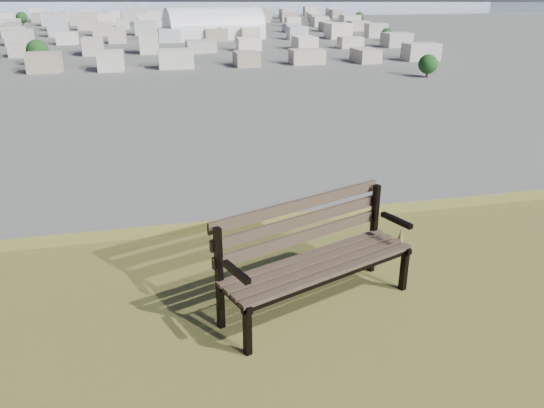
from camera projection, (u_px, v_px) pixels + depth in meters
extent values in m
cube|color=#48362A|center=(333.00, 273.00, 4.89)|extent=(1.88, 0.79, 0.04)
cube|color=#48362A|center=(324.00, 267.00, 4.99)|extent=(1.88, 0.79, 0.04)
cube|color=#48362A|center=(315.00, 261.00, 5.09)|extent=(1.88, 0.79, 0.04)
cube|color=#48362A|center=(307.00, 256.00, 5.19)|extent=(1.88, 0.79, 0.04)
cube|color=#48362A|center=(302.00, 237.00, 5.19)|extent=(1.86, 0.74, 0.11)
cube|color=#48362A|center=(301.00, 221.00, 5.15)|extent=(1.86, 0.74, 0.11)
cube|color=#48362A|center=(299.00, 205.00, 5.11)|extent=(1.86, 0.74, 0.11)
cube|color=black|center=(247.00, 330.00, 4.47)|extent=(0.07, 0.08, 0.48)
cube|color=black|center=(219.00, 279.00, 4.74)|extent=(0.07, 0.08, 1.01)
cube|color=black|center=(234.00, 297.00, 4.56)|extent=(0.25, 0.53, 0.05)
cube|color=black|center=(236.00, 272.00, 4.42)|extent=(0.19, 0.39, 0.05)
cube|color=black|center=(404.00, 269.00, 5.45)|extent=(0.07, 0.08, 0.48)
cube|color=black|center=(374.00, 229.00, 5.71)|extent=(0.07, 0.08, 1.01)
cube|color=black|center=(390.00, 242.00, 5.54)|extent=(0.25, 0.53, 0.05)
cube|color=black|center=(397.00, 220.00, 5.39)|extent=(0.19, 0.39, 0.05)
cube|color=black|center=(334.00, 278.00, 4.90)|extent=(1.86, 0.74, 0.04)
cube|color=black|center=(306.00, 260.00, 5.22)|extent=(1.86, 0.74, 0.04)
cone|color=brown|center=(401.00, 234.00, 6.55)|extent=(0.08, 0.08, 0.18)
cube|color=silver|center=(214.00, 34.00, 299.13)|extent=(56.87, 31.85, 5.97)
cylinder|color=silver|center=(214.00, 28.00, 297.99)|extent=(56.87, 31.85, 22.67)
cube|color=#B5A99B|center=(41.00, 62.00, 183.93)|extent=(11.00, 11.00, 7.00)
cube|color=#B8A792|center=(112.00, 60.00, 188.97)|extent=(11.00, 11.00, 7.00)
cube|color=#B0B1B5|center=(180.00, 58.00, 194.00)|extent=(11.00, 11.00, 7.00)
cube|color=beige|center=(245.00, 56.00, 199.04)|extent=(11.00, 11.00, 7.00)
cube|color=gray|center=(306.00, 55.00, 204.07)|extent=(11.00, 11.00, 7.00)
cube|color=silver|center=(364.00, 53.00, 209.11)|extent=(11.00, 11.00, 7.00)
cube|color=#B0AAA0|center=(420.00, 51.00, 214.15)|extent=(11.00, 11.00, 7.00)
cube|color=#B0B1B5|center=(30.00, 48.00, 226.44)|extent=(11.00, 11.00, 7.00)
cube|color=beige|center=(89.00, 46.00, 231.47)|extent=(11.00, 11.00, 7.00)
cube|color=gray|center=(145.00, 45.00, 236.51)|extent=(11.00, 11.00, 7.00)
cube|color=silver|center=(199.00, 44.00, 241.55)|extent=(11.00, 11.00, 7.00)
cube|color=#B0AAA0|center=(251.00, 43.00, 246.58)|extent=(11.00, 11.00, 7.00)
cube|color=beige|center=(300.00, 42.00, 251.62)|extent=(11.00, 11.00, 7.00)
cube|color=#B5A99B|center=(348.00, 41.00, 256.65)|extent=(11.00, 11.00, 7.00)
cube|color=#B8A792|center=(394.00, 40.00, 261.69)|extent=(11.00, 11.00, 7.00)
cube|color=silver|center=(23.00, 38.00, 268.95)|extent=(11.00, 11.00, 7.00)
cube|color=#B0AAA0|center=(73.00, 37.00, 273.98)|extent=(11.00, 11.00, 7.00)
cube|color=beige|center=(121.00, 36.00, 279.02)|extent=(11.00, 11.00, 7.00)
cube|color=#B5A99B|center=(167.00, 35.00, 284.05)|extent=(11.00, 11.00, 7.00)
cube|color=#B8A792|center=(212.00, 34.00, 289.09)|extent=(11.00, 11.00, 7.00)
cube|color=#B0B1B5|center=(255.00, 34.00, 294.12)|extent=(11.00, 11.00, 7.00)
cube|color=beige|center=(296.00, 33.00, 299.16)|extent=(11.00, 11.00, 7.00)
cube|color=gray|center=(336.00, 32.00, 304.19)|extent=(11.00, 11.00, 7.00)
cube|color=silver|center=(375.00, 31.00, 309.23)|extent=(11.00, 11.00, 7.00)
cube|color=#B8A792|center=(18.00, 31.00, 311.45)|extent=(11.00, 11.00, 7.00)
cube|color=#B0B1B5|center=(61.00, 30.00, 316.49)|extent=(11.00, 11.00, 7.00)
cube|color=beige|center=(103.00, 30.00, 321.52)|extent=(11.00, 11.00, 7.00)
cube|color=gray|center=(143.00, 29.00, 326.56)|extent=(11.00, 11.00, 7.00)
cube|color=silver|center=(183.00, 28.00, 331.59)|extent=(11.00, 11.00, 7.00)
cube|color=#B0AAA0|center=(221.00, 28.00, 336.63)|extent=(11.00, 11.00, 7.00)
cube|color=beige|center=(258.00, 27.00, 341.67)|extent=(11.00, 11.00, 7.00)
cube|color=#B5A99B|center=(293.00, 26.00, 346.70)|extent=(11.00, 11.00, 7.00)
cube|color=#B8A792|center=(328.00, 26.00, 351.74)|extent=(11.00, 11.00, 7.00)
cube|color=#B0B1B5|center=(362.00, 25.00, 356.77)|extent=(11.00, 11.00, 7.00)
cube|color=#B0AAA0|center=(14.00, 26.00, 353.96)|extent=(11.00, 11.00, 7.00)
cube|color=beige|center=(52.00, 25.00, 358.99)|extent=(11.00, 11.00, 7.00)
cube|color=#B5A99B|center=(89.00, 25.00, 364.03)|extent=(11.00, 11.00, 7.00)
cube|color=#B8A792|center=(125.00, 24.00, 369.07)|extent=(11.00, 11.00, 7.00)
cube|color=#B0B1B5|center=(160.00, 23.00, 374.10)|extent=(11.00, 11.00, 7.00)
cube|color=beige|center=(194.00, 23.00, 379.14)|extent=(11.00, 11.00, 7.00)
cube|color=gray|center=(227.00, 22.00, 384.17)|extent=(11.00, 11.00, 7.00)
cube|color=silver|center=(260.00, 22.00, 389.21)|extent=(11.00, 11.00, 7.00)
cube|color=#B0AAA0|center=(291.00, 22.00, 394.24)|extent=(11.00, 11.00, 7.00)
cube|color=beige|center=(322.00, 21.00, 399.28)|extent=(11.00, 11.00, 7.00)
cube|color=#B5A99B|center=(352.00, 21.00, 404.31)|extent=(11.00, 11.00, 7.00)
cube|color=gray|center=(11.00, 21.00, 396.47)|extent=(11.00, 11.00, 7.00)
cube|color=silver|center=(45.00, 21.00, 401.50)|extent=(11.00, 11.00, 7.00)
cube|color=#B0AAA0|center=(78.00, 20.00, 406.54)|extent=(11.00, 11.00, 7.00)
cube|color=beige|center=(111.00, 20.00, 411.57)|extent=(11.00, 11.00, 7.00)
cube|color=#B5A99B|center=(142.00, 20.00, 416.61)|extent=(11.00, 11.00, 7.00)
cube|color=#B8A792|center=(173.00, 19.00, 421.64)|extent=(11.00, 11.00, 7.00)
cube|color=#B0B1B5|center=(203.00, 19.00, 426.68)|extent=(11.00, 11.00, 7.00)
cube|color=beige|center=(233.00, 18.00, 431.71)|extent=(11.00, 11.00, 7.00)
cube|color=gray|center=(262.00, 18.00, 436.75)|extent=(11.00, 11.00, 7.00)
cube|color=silver|center=(290.00, 18.00, 441.79)|extent=(11.00, 11.00, 7.00)
cube|color=#B0AAA0|center=(317.00, 17.00, 446.82)|extent=(11.00, 11.00, 7.00)
cube|color=beige|center=(344.00, 17.00, 451.86)|extent=(11.00, 11.00, 7.00)
cube|color=beige|center=(9.00, 18.00, 438.97)|extent=(11.00, 11.00, 7.00)
cube|color=gray|center=(39.00, 18.00, 444.01)|extent=(11.00, 11.00, 7.00)
cube|color=silver|center=(70.00, 17.00, 449.04)|extent=(11.00, 11.00, 7.00)
cube|color=#B0AAA0|center=(99.00, 17.00, 454.08)|extent=(11.00, 11.00, 7.00)
cube|color=beige|center=(128.00, 17.00, 459.11)|extent=(11.00, 11.00, 7.00)
cube|color=#B5A99B|center=(156.00, 16.00, 464.15)|extent=(11.00, 11.00, 7.00)
cube|color=#B8A792|center=(184.00, 16.00, 469.19)|extent=(11.00, 11.00, 7.00)
cube|color=#B0B1B5|center=(211.00, 16.00, 474.22)|extent=(11.00, 11.00, 7.00)
cube|color=beige|center=(237.00, 15.00, 479.26)|extent=(11.00, 11.00, 7.00)
cube|color=gray|center=(263.00, 15.00, 484.29)|extent=(11.00, 11.00, 7.00)
cube|color=silver|center=(288.00, 15.00, 489.33)|extent=(11.00, 11.00, 7.00)
cube|color=#B0AAA0|center=(313.00, 14.00, 494.36)|extent=(11.00, 11.00, 7.00)
cube|color=beige|center=(337.00, 14.00, 499.40)|extent=(11.00, 11.00, 7.00)
cube|color=beige|center=(7.00, 15.00, 481.48)|extent=(11.00, 11.00, 7.00)
cube|color=gray|center=(35.00, 15.00, 486.51)|extent=(11.00, 11.00, 7.00)
cube|color=silver|center=(62.00, 15.00, 491.55)|extent=(11.00, 11.00, 7.00)
cube|color=#B0AAA0|center=(89.00, 14.00, 496.59)|extent=(11.00, 11.00, 7.00)
cube|color=beige|center=(116.00, 14.00, 501.62)|extent=(11.00, 11.00, 7.00)
cube|color=#B5A99B|center=(142.00, 14.00, 506.66)|extent=(11.00, 11.00, 7.00)
cube|color=#B8A792|center=(167.00, 13.00, 511.69)|extent=(11.00, 11.00, 7.00)
cube|color=#B0B1B5|center=(192.00, 13.00, 516.73)|extent=(11.00, 11.00, 7.00)
cube|color=beige|center=(217.00, 13.00, 521.76)|extent=(11.00, 11.00, 7.00)
cube|color=gray|center=(241.00, 13.00, 526.80)|extent=(11.00, 11.00, 7.00)
cube|color=silver|center=(264.00, 12.00, 531.83)|extent=(11.00, 11.00, 7.00)
cube|color=#B0AAA0|center=(287.00, 12.00, 536.87)|extent=(11.00, 11.00, 7.00)
cube|color=beige|center=(310.00, 12.00, 541.91)|extent=(11.00, 11.00, 7.00)
cube|color=#B5A99B|center=(332.00, 12.00, 546.94)|extent=(11.00, 11.00, 7.00)
cylinder|color=#35251A|center=(427.00, 74.00, 175.28)|extent=(0.80, 0.80, 2.10)
sphere|color=black|center=(428.00, 64.00, 174.08)|extent=(6.30, 6.30, 6.30)
cylinder|color=#35251A|center=(39.00, 61.00, 201.92)|extent=(0.80, 0.80, 2.70)
sphere|color=black|center=(37.00, 50.00, 200.38)|extent=(8.10, 8.10, 8.10)
cylinder|color=#35251A|center=(386.00, 39.00, 291.76)|extent=(0.80, 0.80, 1.95)
sphere|color=black|center=(387.00, 33.00, 290.65)|extent=(5.85, 5.85, 5.85)
cylinder|color=#35251A|center=(228.00, 26.00, 385.08)|extent=(0.80, 0.80, 2.25)
sphere|color=black|center=(227.00, 21.00, 383.79)|extent=(6.75, 6.75, 6.75)
cylinder|color=#35251A|center=(23.00, 23.00, 407.52)|extent=(0.80, 0.80, 2.85)
sphere|color=black|center=(22.00, 17.00, 405.89)|extent=(8.55, 8.55, 8.55)
cylinder|color=#35251A|center=(219.00, 39.00, 290.86)|extent=(0.80, 0.80, 2.10)
sphere|color=black|center=(219.00, 33.00, 289.66)|extent=(6.30, 6.30, 6.30)
cylinder|color=#35251A|center=(359.00, 22.00, 426.11)|extent=(0.80, 0.80, 2.55)
sphere|color=black|center=(359.00, 17.00, 424.65)|extent=(7.65, 7.65, 7.65)
cube|color=#99ACC3|center=(141.00, 6.00, 823.16)|extent=(2400.00, 700.00, 0.12)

